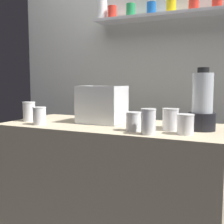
{
  "coord_description": "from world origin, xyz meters",
  "views": [
    {
      "loc": [
        0.77,
        -1.67,
        1.18
      ],
      "look_at": [
        0.0,
        0.0,
        0.98
      ],
      "focal_mm": 46.34,
      "sensor_mm": 36.0,
      "label": 1
    }
  ],
  "objects_px": {
    "juice_cup_beet_far_right": "(170,121)",
    "juice_cup_pomegranate_rightmost": "(185,125)",
    "blender_pitcher": "(202,105)",
    "juice_cup_mango_far_left": "(29,113)",
    "juice_cup_carrot_right": "(148,122)",
    "juice_cup_mango_middle": "(133,122)",
    "carrot_display_bin": "(102,111)",
    "juice_cup_mango_left": "(40,117)"
  },
  "relations": [
    {
      "from": "juice_cup_carrot_right",
      "to": "juice_cup_beet_far_right",
      "type": "distance_m",
      "value": 0.19
    },
    {
      "from": "juice_cup_mango_left",
      "to": "juice_cup_beet_far_right",
      "type": "height_order",
      "value": "juice_cup_beet_far_right"
    },
    {
      "from": "blender_pitcher",
      "to": "juice_cup_mango_far_left",
      "type": "xyz_separation_m",
      "value": [
        -1.14,
        -0.11,
        -0.09
      ]
    },
    {
      "from": "carrot_display_bin",
      "to": "juice_cup_mango_left",
      "type": "xyz_separation_m",
      "value": [
        -0.32,
        -0.25,
        -0.03
      ]
    },
    {
      "from": "blender_pitcher",
      "to": "juice_cup_carrot_right",
      "type": "height_order",
      "value": "blender_pitcher"
    },
    {
      "from": "blender_pitcher",
      "to": "juice_cup_mango_left",
      "type": "relative_size",
      "value": 3.11
    },
    {
      "from": "juice_cup_pomegranate_rightmost",
      "to": "juice_cup_beet_far_right",
      "type": "bearing_deg",
      "value": 138.09
    },
    {
      "from": "juice_cup_beet_far_right",
      "to": "juice_cup_pomegranate_rightmost",
      "type": "bearing_deg",
      "value": -41.91
    },
    {
      "from": "juice_cup_carrot_right",
      "to": "juice_cup_beet_far_right",
      "type": "xyz_separation_m",
      "value": [
        0.08,
        0.17,
        -0.01
      ]
    },
    {
      "from": "juice_cup_carrot_right",
      "to": "juice_cup_mango_far_left",
      "type": "bearing_deg",
      "value": 171.45
    },
    {
      "from": "juice_cup_mango_left",
      "to": "juice_cup_beet_far_right",
      "type": "xyz_separation_m",
      "value": [
        0.81,
        0.13,
        0.0
      ]
    },
    {
      "from": "blender_pitcher",
      "to": "juice_cup_mango_far_left",
      "type": "distance_m",
      "value": 1.15
    },
    {
      "from": "juice_cup_beet_far_right",
      "to": "juice_cup_pomegranate_rightmost",
      "type": "relative_size",
      "value": 1.17
    },
    {
      "from": "blender_pitcher",
      "to": "juice_cup_mango_far_left",
      "type": "bearing_deg",
      "value": -174.37
    },
    {
      "from": "juice_cup_mango_middle",
      "to": "juice_cup_carrot_right",
      "type": "height_order",
      "value": "juice_cup_carrot_right"
    },
    {
      "from": "carrot_display_bin",
      "to": "juice_cup_mango_far_left",
      "type": "xyz_separation_m",
      "value": [
        -0.49,
        -0.15,
        -0.02
      ]
    },
    {
      "from": "carrot_display_bin",
      "to": "blender_pitcher",
      "type": "height_order",
      "value": "blender_pitcher"
    },
    {
      "from": "juice_cup_mango_left",
      "to": "juice_cup_mango_middle",
      "type": "bearing_deg",
      "value": 2.69
    },
    {
      "from": "juice_cup_mango_left",
      "to": "juice_cup_carrot_right",
      "type": "height_order",
      "value": "juice_cup_carrot_right"
    },
    {
      "from": "juice_cup_mango_middle",
      "to": "juice_cup_mango_far_left",
      "type": "bearing_deg",
      "value": 175.01
    },
    {
      "from": "juice_cup_mango_far_left",
      "to": "juice_cup_pomegranate_rightmost",
      "type": "height_order",
      "value": "juice_cup_mango_far_left"
    },
    {
      "from": "juice_cup_pomegranate_rightmost",
      "to": "juice_cup_mango_middle",
      "type": "bearing_deg",
      "value": -176.96
    },
    {
      "from": "blender_pitcher",
      "to": "juice_cup_pomegranate_rightmost",
      "type": "relative_size",
      "value": 3.3
    },
    {
      "from": "juice_cup_mango_far_left",
      "to": "juice_cup_carrot_right",
      "type": "distance_m",
      "value": 0.92
    },
    {
      "from": "juice_cup_mango_far_left",
      "to": "carrot_display_bin",
      "type": "bearing_deg",
      "value": 16.59
    },
    {
      "from": "carrot_display_bin",
      "to": "juice_cup_mango_far_left",
      "type": "bearing_deg",
      "value": -163.41
    },
    {
      "from": "juice_cup_mango_far_left",
      "to": "juice_cup_carrot_right",
      "type": "xyz_separation_m",
      "value": [
        0.91,
        -0.14,
        0.0
      ]
    },
    {
      "from": "blender_pitcher",
      "to": "juice_cup_pomegranate_rightmost",
      "type": "bearing_deg",
      "value": -109.5
    },
    {
      "from": "juice_cup_mango_far_left",
      "to": "juice_cup_mango_middle",
      "type": "xyz_separation_m",
      "value": [
        0.8,
        -0.07,
        -0.01
      ]
    },
    {
      "from": "carrot_display_bin",
      "to": "juice_cup_mango_middle",
      "type": "distance_m",
      "value": 0.38
    },
    {
      "from": "juice_cup_carrot_right",
      "to": "juice_cup_mango_left",
      "type": "bearing_deg",
      "value": 177.12
    },
    {
      "from": "carrot_display_bin",
      "to": "juice_cup_mango_middle",
      "type": "relative_size",
      "value": 2.64
    },
    {
      "from": "carrot_display_bin",
      "to": "juice_cup_beet_far_right",
      "type": "relative_size",
      "value": 2.25
    },
    {
      "from": "juice_cup_mango_left",
      "to": "juice_cup_carrot_right",
      "type": "bearing_deg",
      "value": -2.88
    },
    {
      "from": "carrot_display_bin",
      "to": "juice_cup_beet_far_right",
      "type": "distance_m",
      "value": 0.5
    },
    {
      "from": "juice_cup_mango_middle",
      "to": "carrot_display_bin",
      "type": "bearing_deg",
      "value": 144.84
    },
    {
      "from": "carrot_display_bin",
      "to": "juice_cup_pomegranate_rightmost",
      "type": "relative_size",
      "value": 2.63
    },
    {
      "from": "blender_pitcher",
      "to": "juice_cup_beet_far_right",
      "type": "distance_m",
      "value": 0.2
    },
    {
      "from": "carrot_display_bin",
      "to": "blender_pitcher",
      "type": "xyz_separation_m",
      "value": [
        0.65,
        -0.03,
        0.07
      ]
    },
    {
      "from": "juice_cup_mango_middle",
      "to": "juice_cup_beet_far_right",
      "type": "height_order",
      "value": "juice_cup_beet_far_right"
    },
    {
      "from": "carrot_display_bin",
      "to": "juice_cup_mango_left",
      "type": "distance_m",
      "value": 0.41
    },
    {
      "from": "blender_pitcher",
      "to": "juice_cup_mango_middle",
      "type": "bearing_deg",
      "value": -151.92
    }
  ]
}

